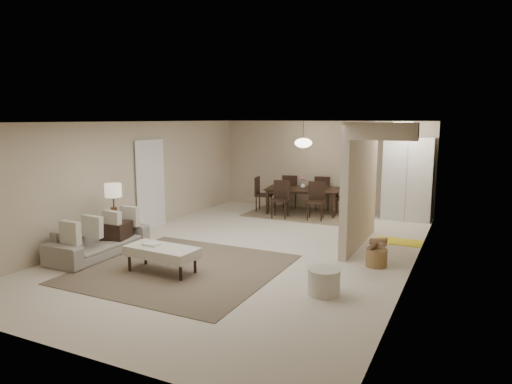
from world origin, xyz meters
The scene contains 22 objects.
floor centered at (0.00, 0.00, 0.00)m, with size 9.00×9.00×0.00m, color beige.
ceiling centered at (0.00, 0.00, 2.50)m, with size 9.00×9.00×0.00m, color white.
back_wall centered at (0.00, 4.50, 1.25)m, with size 6.00×6.00×0.00m, color #BCAB8E.
left_wall centered at (-3.00, 0.00, 1.25)m, with size 9.00×9.00×0.00m, color #BCAB8E.
right_wall centered at (3.00, 0.00, 1.25)m, with size 9.00×9.00×0.00m, color #BCAB8E.
partition centered at (1.80, 1.25, 1.25)m, with size 0.15×2.50×2.50m, color #BCAB8E.
doorway centered at (-2.97, 0.60, 1.02)m, with size 0.04×0.90×2.04m, color black.
pantry_cabinet centered at (2.35, 4.15, 1.05)m, with size 1.20×0.55×2.10m, color silver.
flush_light centered at (2.30, 3.20, 2.46)m, with size 0.44×0.44×0.05m, color white.
living_rug centered at (-0.56, -1.60, 0.01)m, with size 3.20×3.20×0.01m, color brown.
sofa centered at (-2.45, -1.60, 0.30)m, with size 0.80×2.04×0.60m, color gray.
ottoman_bench centered at (-0.76, -1.90, 0.36)m, with size 1.28×0.64×0.45m.
side_table centered at (-2.40, -1.22, 0.28)m, with size 0.51×0.51×0.56m, color black.
table_lamp centered at (-2.40, -1.22, 1.13)m, with size 0.32×0.32×0.76m.
round_pouf centered at (1.97, -1.64, 0.19)m, with size 0.49×0.49×0.38m, color beige.
wicker_basket centered at (2.42, 0.00, 0.16)m, with size 0.37×0.37×0.31m, color brown.
dining_rug centered at (-0.31, 3.70, 0.01)m, with size 2.80×2.10×0.01m, color #7A674C.
dining_table centered at (-0.31, 3.70, 0.34)m, with size 1.96×1.09×0.69m, color black.
dining_chairs centered at (-0.31, 3.70, 0.48)m, with size 2.63×2.08×0.97m.
vase centered at (-0.31, 3.70, 0.77)m, with size 0.15×0.15×0.15m, color silver.
yellow_mat centered at (2.51, 1.83, 0.01)m, with size 0.95×0.58×0.01m, color yellow.
pendant_light centered at (-0.31, 3.70, 1.92)m, with size 0.46×0.46×0.71m.
Camera 1 is at (3.85, -7.84, 2.56)m, focal length 32.00 mm.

